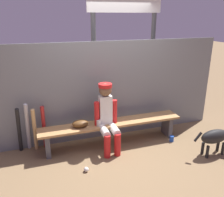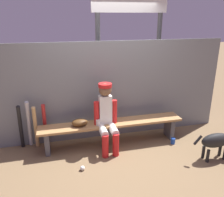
{
  "view_description": "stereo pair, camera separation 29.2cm",
  "coord_description": "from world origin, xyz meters",
  "px_view_note": "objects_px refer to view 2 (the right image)",
  "views": [
    {
      "loc": [
        -1.22,
        -3.64,
        2.24
      ],
      "look_at": [
        0.0,
        0.0,
        0.89
      ],
      "focal_mm": 37.83,
      "sensor_mm": 36.0,
      "label": 1
    },
    {
      "loc": [
        -0.94,
        -3.73,
        2.24
      ],
      "look_at": [
        0.0,
        0.0,
        0.89
      ],
      "focal_mm": 37.83,
      "sensor_mm": 36.0,
      "label": 2
    }
  ],
  "objects_px": {
    "dugout_bench": "(112,127)",
    "baseball": "(83,168)",
    "bat_aluminum_red": "(45,125)",
    "baseball_glove": "(80,122)",
    "bat_wood_tan": "(36,127)",
    "dog": "(219,140)",
    "scoreboard": "(133,16)",
    "player_seated": "(107,115)",
    "bat_aluminum_black": "(21,127)",
    "bat_aluminum_silver": "(29,124)",
    "cup_on_ground": "(173,141)",
    "cup_on_bench": "(98,122)"
  },
  "relations": [
    {
      "from": "dugout_bench",
      "to": "baseball",
      "type": "height_order",
      "value": "dugout_bench"
    },
    {
      "from": "bat_aluminum_red",
      "to": "baseball_glove",
      "type": "bearing_deg",
      "value": -23.02
    },
    {
      "from": "bat_aluminum_red",
      "to": "bat_wood_tan",
      "type": "distance_m",
      "value": 0.17
    },
    {
      "from": "dog",
      "to": "scoreboard",
      "type": "bearing_deg",
      "value": 111.85
    },
    {
      "from": "baseball_glove",
      "to": "bat_aluminum_red",
      "type": "relative_size",
      "value": 0.35
    },
    {
      "from": "bat_wood_tan",
      "to": "scoreboard",
      "type": "distance_m",
      "value": 2.94
    },
    {
      "from": "baseball_glove",
      "to": "scoreboard",
      "type": "distance_m",
      "value": 2.48
    },
    {
      "from": "dugout_bench",
      "to": "baseball",
      "type": "distance_m",
      "value": 0.96
    },
    {
      "from": "baseball",
      "to": "bat_aluminum_red",
      "type": "bearing_deg",
      "value": 120.59
    },
    {
      "from": "player_seated",
      "to": "bat_aluminum_black",
      "type": "bearing_deg",
      "value": 167.68
    },
    {
      "from": "dugout_bench",
      "to": "bat_aluminum_silver",
      "type": "height_order",
      "value": "bat_aluminum_silver"
    },
    {
      "from": "player_seated",
      "to": "baseball_glove",
      "type": "bearing_deg",
      "value": 166.58
    },
    {
      "from": "bat_aluminum_red",
      "to": "bat_aluminum_black",
      "type": "distance_m",
      "value": 0.4
    },
    {
      "from": "player_seated",
      "to": "bat_aluminum_red",
      "type": "xyz_separation_m",
      "value": [
        -1.05,
        0.36,
        -0.23
      ]
    },
    {
      "from": "baseball_glove",
      "to": "scoreboard",
      "type": "bearing_deg",
      "value": 41.96
    },
    {
      "from": "player_seated",
      "to": "dog",
      "type": "relative_size",
      "value": 1.39
    },
    {
      "from": "bat_wood_tan",
      "to": "cup_on_ground",
      "type": "relative_size",
      "value": 7.41
    },
    {
      "from": "baseball_glove",
      "to": "scoreboard",
      "type": "height_order",
      "value": "scoreboard"
    },
    {
      "from": "baseball",
      "to": "cup_on_ground",
      "type": "bearing_deg",
      "value": 12.71
    },
    {
      "from": "player_seated",
      "to": "cup_on_ground",
      "type": "bearing_deg",
      "value": -7.39
    },
    {
      "from": "bat_wood_tan",
      "to": "dog",
      "type": "bearing_deg",
      "value": -20.06
    },
    {
      "from": "bat_aluminum_black",
      "to": "dugout_bench",
      "type": "bearing_deg",
      "value": -7.57
    },
    {
      "from": "scoreboard",
      "to": "dog",
      "type": "height_order",
      "value": "scoreboard"
    },
    {
      "from": "cup_on_ground",
      "to": "dog",
      "type": "xyz_separation_m",
      "value": [
        0.48,
        -0.6,
        0.28
      ]
    },
    {
      "from": "bat_aluminum_silver",
      "to": "bat_aluminum_black",
      "type": "xyz_separation_m",
      "value": [
        -0.14,
        -0.04,
        -0.02
      ]
    },
    {
      "from": "cup_on_ground",
      "to": "cup_on_bench",
      "type": "bearing_deg",
      "value": 171.74
    },
    {
      "from": "dugout_bench",
      "to": "bat_wood_tan",
      "type": "relative_size",
      "value": 3.18
    },
    {
      "from": "scoreboard",
      "to": "dog",
      "type": "relative_size",
      "value": 3.87
    },
    {
      "from": "bat_aluminum_silver",
      "to": "scoreboard",
      "type": "distance_m",
      "value": 2.97
    },
    {
      "from": "dugout_bench",
      "to": "baseball",
      "type": "relative_size",
      "value": 35.02
    },
    {
      "from": "bat_aluminum_silver",
      "to": "cup_on_bench",
      "type": "distance_m",
      "value": 1.21
    },
    {
      "from": "dugout_bench",
      "to": "bat_aluminum_red",
      "type": "distance_m",
      "value": 1.2
    },
    {
      "from": "cup_on_bench",
      "to": "scoreboard",
      "type": "bearing_deg",
      "value": 51.18
    },
    {
      "from": "bat_aluminum_red",
      "to": "bat_aluminum_black",
      "type": "xyz_separation_m",
      "value": [
        -0.4,
        -0.04,
        0.02
      ]
    },
    {
      "from": "dugout_bench",
      "to": "cup_on_ground",
      "type": "distance_m",
      "value": 1.17
    },
    {
      "from": "scoreboard",
      "to": "dog",
      "type": "bearing_deg",
      "value": -68.15
    },
    {
      "from": "baseball",
      "to": "player_seated",
      "type": "bearing_deg",
      "value": 46.96
    },
    {
      "from": "dugout_bench",
      "to": "bat_wood_tan",
      "type": "distance_m",
      "value": 1.34
    },
    {
      "from": "player_seated",
      "to": "baseball_glove",
      "type": "distance_m",
      "value": 0.48
    },
    {
      "from": "bat_aluminum_red",
      "to": "bat_aluminum_silver",
      "type": "relative_size",
      "value": 0.88
    },
    {
      "from": "bat_aluminum_black",
      "to": "baseball",
      "type": "distance_m",
      "value": 1.33
    },
    {
      "from": "dugout_bench",
      "to": "baseball_glove",
      "type": "distance_m",
      "value": 0.59
    },
    {
      "from": "bat_aluminum_red",
      "to": "bat_wood_tan",
      "type": "relative_size",
      "value": 0.99
    },
    {
      "from": "dugout_bench",
      "to": "bat_aluminum_black",
      "type": "bearing_deg",
      "value": 172.43
    },
    {
      "from": "baseball_glove",
      "to": "cup_on_ground",
      "type": "bearing_deg",
      "value": -9.05
    },
    {
      "from": "baseball_glove",
      "to": "bat_aluminum_silver",
      "type": "xyz_separation_m",
      "value": [
        -0.86,
        0.25,
        -0.05
      ]
    },
    {
      "from": "dugout_bench",
      "to": "bat_wood_tan",
      "type": "bearing_deg",
      "value": 171.94
    },
    {
      "from": "bat_aluminum_silver",
      "to": "dog",
      "type": "xyz_separation_m",
      "value": [
        3.01,
        -1.12,
        -0.12
      ]
    },
    {
      "from": "player_seated",
      "to": "bat_aluminum_black",
      "type": "xyz_separation_m",
      "value": [
        -1.45,
        0.32,
        -0.2
      ]
    },
    {
      "from": "bat_aluminum_red",
      "to": "bat_wood_tan",
      "type": "bearing_deg",
      "value": -157.03
    }
  ]
}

